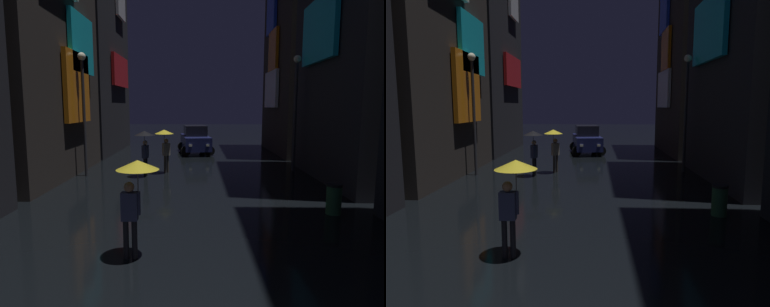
{
  "view_description": "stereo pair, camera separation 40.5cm",
  "coord_description": "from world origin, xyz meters",
  "views": [
    {
      "loc": [
        0.2,
        -2.2,
        3.22
      ],
      "look_at": [
        0.0,
        9.81,
        1.56
      ],
      "focal_mm": 32.0,
      "sensor_mm": 36.0,
      "label": 1
    },
    {
      "loc": [
        0.6,
        -2.19,
        3.22
      ],
      "look_at": [
        0.0,
        9.81,
        1.56
      ],
      "focal_mm": 32.0,
      "sensor_mm": 36.0,
      "label": 2
    }
  ],
  "objects": [
    {
      "name": "building_left_mid",
      "position": [
        -7.48,
        13.28,
        7.33
      ],
      "size": [
        4.25,
        8.56,
        14.67
      ],
      "color": "#2D2826",
      "rests_on": "ground"
    },
    {
      "name": "building_left_far",
      "position": [
        -7.49,
        22.23,
        9.72
      ],
      "size": [
        4.25,
        8.45,
        19.44
      ],
      "color": "black",
      "rests_on": "ground"
    },
    {
      "name": "building_right_far",
      "position": [
        7.48,
        22.03,
        8.15
      ],
      "size": [
        4.25,
        8.06,
        16.3
      ],
      "color": "#2D2826",
      "rests_on": "ground"
    },
    {
      "name": "pedestrian_foreground_left_yellow",
      "position": [
        -1.11,
        4.74,
        1.67
      ],
      "size": [
        0.9,
        0.9,
        2.12
      ],
      "color": "black",
      "rests_on": "ground"
    },
    {
      "name": "pedestrian_far_right_yellow",
      "position": [
        -1.38,
        14.16,
        1.67
      ],
      "size": [
        0.9,
        0.9,
        2.12
      ],
      "color": "#38332D",
      "rests_on": "ground"
    },
    {
      "name": "pedestrian_midstreet_centre_black",
      "position": [
        -2.22,
        13.29,
        1.67
      ],
      "size": [
        0.9,
        0.9,
        2.12
      ],
      "color": "black",
      "rests_on": "ground"
    },
    {
      "name": "car_distant",
      "position": [
        0.03,
        21.35,
        0.93
      ],
      "size": [
        2.61,
        4.31,
        1.92
      ],
      "color": "navy",
      "rests_on": "ground"
    },
    {
      "name": "streetlamp_right_far",
      "position": [
        5.0,
        14.8,
        3.54
      ],
      "size": [
        0.36,
        0.36,
        5.67
      ],
      "color": "#2D2D33",
      "rests_on": "ground"
    },
    {
      "name": "streetlamp_left_far",
      "position": [
        -5.0,
        13.42,
        3.5
      ],
      "size": [
        0.36,
        0.36,
        5.62
      ],
      "color": "#2D2D33",
      "rests_on": "ground"
    },
    {
      "name": "trash_bin",
      "position": [
        4.3,
        7.85,
        0.47
      ],
      "size": [
        0.46,
        0.46,
        0.93
      ],
      "color": "#265933",
      "rests_on": "ground"
    }
  ]
}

